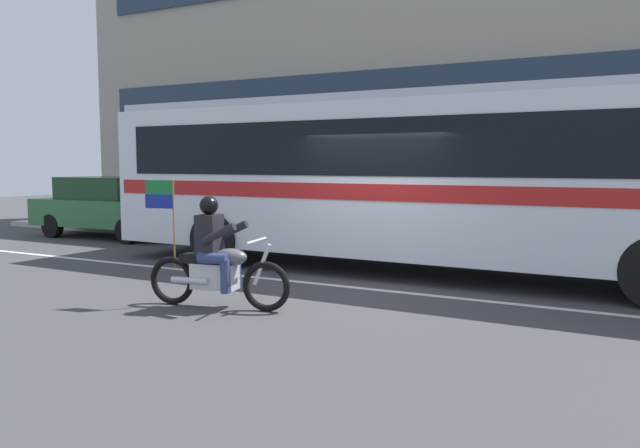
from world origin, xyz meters
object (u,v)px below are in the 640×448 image
(transit_bus, at_px, (435,170))
(fire_hydrant, at_px, (342,223))
(motorcycle_with_rider, at_px, (216,261))
(parked_hatchback_downstreet, at_px, (111,206))

(transit_bus, distance_m, fire_hydrant, 4.74)
(transit_bus, relative_size, motorcycle_with_rider, 6.03)
(transit_bus, distance_m, parked_hatchback_downstreet, 9.73)
(parked_hatchback_downstreet, xyz_separation_m, fire_hydrant, (6.21, 1.67, -0.33))
(motorcycle_with_rider, bearing_deg, parked_hatchback_downstreet, 145.19)
(parked_hatchback_downstreet, bearing_deg, motorcycle_with_rider, -34.81)
(transit_bus, height_order, fire_hydrant, transit_bus)
(transit_bus, xyz_separation_m, fire_hydrant, (-3.36, 3.06, -1.37))
(motorcycle_with_rider, distance_m, parked_hatchback_downstreet, 9.41)
(transit_bus, bearing_deg, fire_hydrant, 137.73)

